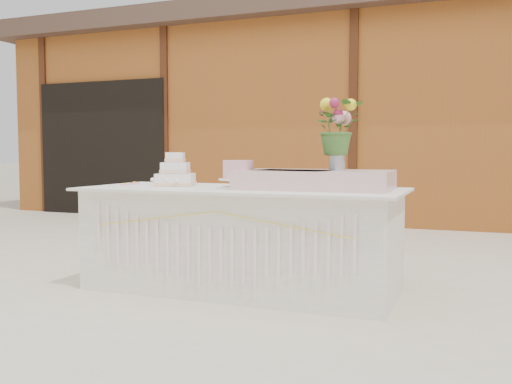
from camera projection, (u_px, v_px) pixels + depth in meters
ground at (241, 290)px, 4.30m from camera, size 80.00×80.00×0.00m
barn at (377, 115)px, 9.75m from camera, size 12.60×4.60×3.30m
cake_table at (241, 239)px, 4.27m from camera, size 2.40×1.00×0.77m
wedding_cake at (175, 174)px, 4.52m from camera, size 0.38×0.38×0.27m
pink_cake_stand at (238, 173)px, 4.18m from camera, size 0.29×0.29×0.21m
satin_runner at (315, 180)px, 4.11m from camera, size 1.10×0.66×0.14m
flower_vase at (337, 159)px, 4.06m from camera, size 0.11×0.11×0.16m
bouquet at (338, 121)px, 4.04m from camera, size 0.46×0.46×0.39m
loose_flowers at (131, 183)px, 4.68m from camera, size 0.26×0.40×0.02m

